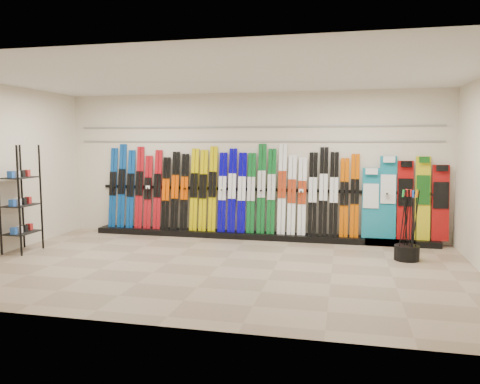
# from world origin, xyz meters

# --- Properties ---
(floor) EXTENTS (8.00, 8.00, 0.00)m
(floor) POSITION_xyz_m (0.00, 0.00, 0.00)
(floor) COLOR gray
(floor) RESTS_ON ground
(back_wall) EXTENTS (8.00, 0.00, 8.00)m
(back_wall) POSITION_xyz_m (0.00, 2.50, 1.50)
(back_wall) COLOR beige
(back_wall) RESTS_ON floor
(ceiling) EXTENTS (8.00, 8.00, 0.00)m
(ceiling) POSITION_xyz_m (0.00, 0.00, 3.00)
(ceiling) COLOR silver
(ceiling) RESTS_ON back_wall
(ski_rack_base) EXTENTS (8.00, 0.40, 0.12)m
(ski_rack_base) POSITION_xyz_m (0.22, 2.28, 0.06)
(ski_rack_base) COLOR black
(ski_rack_base) RESTS_ON floor
(skis) EXTENTS (5.37, 0.27, 1.83)m
(skis) POSITION_xyz_m (-0.46, 2.35, 0.96)
(skis) COLOR navy
(skis) RESTS_ON ski_rack_base
(snowboards) EXTENTS (1.60, 0.25, 1.60)m
(snowboards) POSITION_xyz_m (3.08, 2.36, 0.87)
(snowboards) COLOR #14728C
(snowboards) RESTS_ON ski_rack_base
(accessory_rack) EXTENTS (0.40, 0.60, 1.93)m
(accessory_rack) POSITION_xyz_m (-3.75, 0.22, 0.97)
(accessory_rack) COLOR black
(accessory_rack) RESTS_ON floor
(pole_bin) EXTENTS (0.42, 0.42, 0.25)m
(pole_bin) POSITION_xyz_m (2.99, 1.09, 0.12)
(pole_bin) COLOR black
(pole_bin) RESTS_ON floor
(ski_poles) EXTENTS (0.32, 0.32, 1.18)m
(ski_poles) POSITION_xyz_m (3.01, 1.06, 0.61)
(ski_poles) COLOR black
(ski_poles) RESTS_ON pole_bin
(slatwall_rail_0) EXTENTS (7.60, 0.02, 0.03)m
(slatwall_rail_0) POSITION_xyz_m (0.00, 2.48, 2.00)
(slatwall_rail_0) COLOR gray
(slatwall_rail_0) RESTS_ON back_wall
(slatwall_rail_1) EXTENTS (7.60, 0.02, 0.03)m
(slatwall_rail_1) POSITION_xyz_m (0.00, 2.48, 2.30)
(slatwall_rail_1) COLOR gray
(slatwall_rail_1) RESTS_ON back_wall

